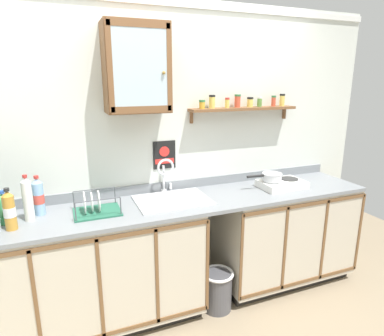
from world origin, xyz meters
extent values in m
plane|color=gray|center=(0.00, 0.00, 0.00)|extent=(6.17, 6.17, 0.00)
cube|color=silver|center=(0.00, 0.74, 1.24)|extent=(3.77, 0.05, 2.48)
cube|color=white|center=(0.00, 0.71, 2.43)|extent=(3.77, 0.02, 0.05)
cube|color=black|center=(-0.77, 0.46, 0.04)|extent=(1.55, 0.53, 0.08)
cube|color=beige|center=(-0.77, 0.43, 0.49)|extent=(1.58, 0.59, 0.82)
cube|color=brown|center=(-0.77, 0.13, 0.86)|extent=(1.58, 0.01, 0.03)
cube|color=brown|center=(-0.77, 0.13, 0.13)|extent=(1.58, 0.01, 0.03)
cube|color=brown|center=(-1.17, 0.13, 0.49)|extent=(0.02, 0.01, 0.76)
cube|color=brown|center=(-0.77, 0.13, 0.49)|extent=(0.02, 0.01, 0.76)
cube|color=brown|center=(-0.38, 0.13, 0.49)|extent=(0.02, 0.01, 0.76)
cube|color=brown|center=(0.02, 0.13, 0.49)|extent=(0.02, 0.01, 0.76)
cube|color=black|center=(0.94, 0.46, 0.04)|extent=(1.22, 0.53, 0.08)
cube|color=beige|center=(0.94, 0.43, 0.49)|extent=(1.25, 0.59, 0.82)
cube|color=brown|center=(0.94, 0.13, 0.86)|extent=(1.25, 0.01, 0.03)
cube|color=brown|center=(0.94, 0.13, 0.13)|extent=(1.25, 0.01, 0.03)
cube|color=brown|center=(0.31, 0.13, 0.49)|extent=(0.02, 0.01, 0.76)
cube|color=brown|center=(0.73, 0.13, 0.49)|extent=(0.02, 0.01, 0.76)
cube|color=brown|center=(1.15, 0.13, 0.49)|extent=(0.02, 0.01, 0.76)
cube|color=brown|center=(1.56, 0.13, 0.49)|extent=(0.02, 0.01, 0.76)
cube|color=gray|center=(0.00, 0.43, 0.92)|extent=(3.13, 0.62, 0.03)
cube|color=gray|center=(0.00, 0.71, 0.97)|extent=(3.13, 0.02, 0.08)
cube|color=silver|center=(-0.15, 0.45, 0.94)|extent=(0.57, 0.44, 0.01)
cube|color=slate|center=(-0.15, 0.45, 0.84)|extent=(0.49, 0.36, 0.01)
cube|color=slate|center=(-0.15, 0.63, 0.88)|extent=(0.49, 0.01, 0.10)
cube|color=slate|center=(-0.15, 0.26, 0.88)|extent=(0.49, 0.01, 0.10)
cylinder|color=#4C4C51|center=(-0.15, 0.45, 0.84)|extent=(0.04, 0.04, 0.01)
cylinder|color=silver|center=(-0.14, 0.68, 0.95)|extent=(0.05, 0.05, 0.02)
cylinder|color=silver|center=(-0.14, 0.68, 1.06)|extent=(0.02, 0.02, 0.21)
torus|color=silver|center=(-0.14, 0.62, 1.17)|extent=(0.14, 0.02, 0.14)
cylinder|color=silver|center=(-0.08, 0.68, 0.98)|extent=(0.02, 0.02, 0.05)
cube|color=silver|center=(0.87, 0.41, 0.96)|extent=(0.39, 0.27, 0.06)
cylinder|color=#2D2D2D|center=(0.77, 0.43, 1.00)|extent=(0.16, 0.16, 0.01)
cylinder|color=#2D2D2D|center=(0.96, 0.43, 1.00)|extent=(0.16, 0.16, 0.01)
cylinder|color=black|center=(0.77, 0.29, 0.96)|extent=(0.03, 0.02, 0.03)
cylinder|color=black|center=(0.96, 0.29, 0.96)|extent=(0.03, 0.02, 0.03)
cylinder|color=silver|center=(0.77, 0.43, 1.03)|extent=(0.17, 0.17, 0.07)
torus|color=silver|center=(0.77, 0.43, 1.07)|extent=(0.18, 0.18, 0.01)
cylinder|color=black|center=(0.61, 0.44, 1.06)|extent=(0.16, 0.04, 0.02)
cylinder|color=#4CB266|center=(-1.32, 0.45, 1.02)|extent=(0.07, 0.07, 0.18)
cone|color=#4CB266|center=(-1.32, 0.45, 1.13)|extent=(0.07, 0.07, 0.03)
cylinder|color=#2D59B2|center=(-1.32, 0.45, 1.15)|extent=(0.03, 0.03, 0.02)
cylinder|color=#4C9959|center=(-1.32, 0.45, 1.02)|extent=(0.08, 0.08, 0.05)
cylinder|color=white|center=(-1.17, 0.45, 1.07)|extent=(0.06, 0.06, 0.27)
cone|color=white|center=(-1.17, 0.45, 1.22)|extent=(0.06, 0.06, 0.03)
cylinder|color=red|center=(-1.17, 0.45, 1.25)|extent=(0.03, 0.03, 0.02)
cylinder|color=white|center=(-1.17, 0.45, 1.09)|extent=(0.07, 0.07, 0.08)
cylinder|color=gold|center=(-1.27, 0.34, 1.05)|extent=(0.07, 0.07, 0.23)
cone|color=gold|center=(-1.27, 0.34, 1.18)|extent=(0.07, 0.07, 0.03)
cylinder|color=#262626|center=(-1.27, 0.34, 1.20)|extent=(0.03, 0.03, 0.02)
cylinder|color=white|center=(-1.27, 0.34, 1.05)|extent=(0.07, 0.07, 0.06)
cylinder|color=#8CB7E0|center=(-1.11, 0.54, 1.05)|extent=(0.07, 0.07, 0.23)
cone|color=#8CB7E0|center=(-1.11, 0.54, 1.18)|extent=(0.07, 0.07, 0.03)
cylinder|color=red|center=(-1.11, 0.54, 1.21)|extent=(0.03, 0.03, 0.02)
cylinder|color=#D84C3F|center=(-1.11, 0.54, 1.05)|extent=(0.08, 0.08, 0.07)
cube|color=#26664C|center=(-0.73, 0.42, 0.94)|extent=(0.33, 0.27, 0.01)
cylinder|color=#4C4F54|center=(-0.88, 0.30, 1.01)|extent=(0.01, 0.01, 0.13)
cylinder|color=#4C4F54|center=(-0.58, 0.30, 1.01)|extent=(0.01, 0.01, 0.13)
cylinder|color=#4C4F54|center=(-0.88, 0.54, 1.01)|extent=(0.01, 0.01, 0.13)
cylinder|color=#4C4F54|center=(-0.58, 0.54, 1.01)|extent=(0.01, 0.01, 0.13)
cylinder|color=#4C4F54|center=(-0.73, 0.30, 1.07)|extent=(0.30, 0.01, 0.01)
cylinder|color=#4C4F54|center=(-0.73, 0.54, 1.07)|extent=(0.30, 0.01, 0.01)
cylinder|color=white|center=(-0.81, 0.42, 1.02)|extent=(0.01, 0.16, 0.16)
cylinder|color=white|center=(-0.76, 0.42, 1.02)|extent=(0.01, 0.14, 0.14)
cylinder|color=white|center=(-0.71, 0.42, 1.02)|extent=(0.01, 0.16, 0.16)
cube|color=brown|center=(-0.36, 0.59, 1.94)|extent=(0.47, 0.26, 0.64)
cube|color=silver|center=(-0.36, 0.46, 1.94)|extent=(0.38, 0.01, 0.52)
cube|color=brown|center=(-0.57, 0.45, 1.94)|extent=(0.04, 0.01, 0.60)
cube|color=brown|center=(-0.15, 0.45, 1.94)|extent=(0.04, 0.01, 0.60)
cube|color=brown|center=(-0.36, 0.45, 2.23)|extent=(0.44, 0.01, 0.05)
cube|color=brown|center=(-0.36, 0.45, 1.65)|extent=(0.44, 0.01, 0.05)
sphere|color=olive|center=(-0.20, 0.44, 1.91)|extent=(0.02, 0.02, 0.02)
cube|color=brown|center=(0.59, 0.65, 1.62)|extent=(1.00, 0.14, 0.02)
cube|color=brown|center=(0.12, 0.70, 1.56)|extent=(0.02, 0.03, 0.10)
cube|color=brown|center=(1.06, 0.70, 1.56)|extent=(0.02, 0.03, 0.10)
cylinder|color=gold|center=(0.19, 0.64, 1.66)|extent=(0.05, 0.05, 0.06)
cylinder|color=#33723F|center=(0.19, 0.64, 1.69)|extent=(0.05, 0.05, 0.02)
cylinder|color=#E0C659|center=(0.29, 0.66, 1.68)|extent=(0.05, 0.05, 0.09)
cylinder|color=black|center=(0.29, 0.66, 1.73)|extent=(0.05, 0.05, 0.02)
cylinder|color=#E0C659|center=(0.43, 0.66, 1.66)|extent=(0.04, 0.04, 0.07)
cylinder|color=red|center=(0.43, 0.66, 1.71)|extent=(0.04, 0.04, 0.02)
cylinder|color=#CC4C33|center=(0.53, 0.66, 1.68)|extent=(0.05, 0.05, 0.09)
cylinder|color=#33723F|center=(0.53, 0.66, 1.73)|extent=(0.05, 0.05, 0.02)
cylinder|color=#E0C659|center=(0.65, 0.66, 1.66)|extent=(0.05, 0.05, 0.07)
cylinder|color=black|center=(0.65, 0.66, 1.71)|extent=(0.05, 0.05, 0.02)
cylinder|color=#598C3F|center=(0.75, 0.65, 1.67)|extent=(0.04, 0.04, 0.07)
cylinder|color=white|center=(0.75, 0.65, 1.71)|extent=(0.04, 0.04, 0.02)
cylinder|color=#CC4C33|center=(0.89, 0.64, 1.67)|extent=(0.04, 0.04, 0.08)
cylinder|color=#33723F|center=(0.89, 0.64, 1.72)|extent=(0.04, 0.04, 0.02)
cylinder|color=#E0C659|center=(0.99, 0.65, 1.68)|extent=(0.05, 0.05, 0.09)
cylinder|color=black|center=(0.99, 0.65, 1.73)|extent=(0.05, 0.05, 0.02)
cube|color=black|center=(-0.12, 0.71, 1.25)|extent=(0.19, 0.01, 0.24)
cube|color=red|center=(-0.12, 0.71, 1.20)|extent=(0.16, 0.00, 0.04)
cylinder|color=red|center=(-0.12, 0.71, 1.28)|extent=(0.09, 0.00, 0.09)
cylinder|color=#4C4C51|center=(0.17, 0.24, 0.16)|extent=(0.23, 0.23, 0.33)
torus|color=white|center=(0.17, 0.24, 0.33)|extent=(0.26, 0.26, 0.02)
camera|label=1|loc=(-0.92, -1.91, 1.86)|focal=31.07mm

